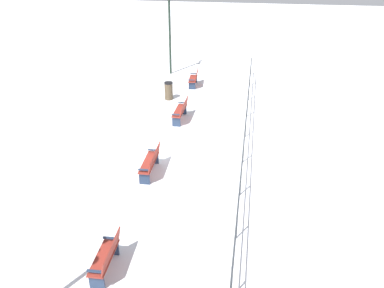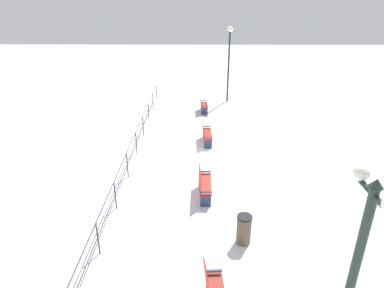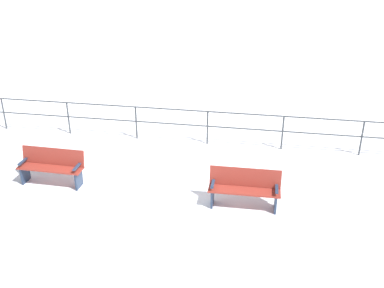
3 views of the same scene
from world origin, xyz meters
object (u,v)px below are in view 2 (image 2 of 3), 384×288
bench_fourth (203,105)px  lamppost_near (351,284)px  bench_third (206,133)px  lamppost_middle (229,50)px  trash_bin (244,229)px  bench_second (204,183)px

bench_fourth → lamppost_near: lamppost_near is taller
bench_third → lamppost_middle: 8.14m
bench_fourth → trash_bin: size_ratio=1.53×
bench_third → bench_fourth: (-0.05, 4.96, -0.02)m
bench_second → bench_fourth: (0.18, 9.91, -0.03)m
bench_second → bench_fourth: 9.91m
lamppost_middle → trash_bin: size_ratio=5.35×
bench_second → bench_third: same height
bench_second → trash_bin: trash_bin is taller
bench_fourth → trash_bin: trash_bin is taller
bench_fourth → lamppost_middle: size_ratio=0.29×
bench_third → lamppost_near: bearing=-82.8°
bench_third → trash_bin: bearing=-84.0°
bench_second → trash_bin: size_ratio=1.80×
bench_fourth → trash_bin: 12.57m
bench_third → lamppost_middle: size_ratio=0.34×
bench_third → bench_fourth: bench_third is taller
bench_third → lamppost_near: 12.43m
bench_third → bench_fourth: size_ratio=1.17×
bench_third → lamppost_middle: (1.72, 7.35, 3.06)m
bench_fourth → lamppost_middle: lamppost_middle is taller
lamppost_near → lamppost_middle: 19.41m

